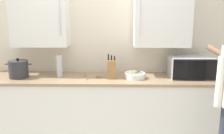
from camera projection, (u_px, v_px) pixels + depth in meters
The scene contains 8 objects.
back_wall_tiled at pixel (102, 38), 3.27m from camera, with size 4.03×0.44×2.59m.
counter_unit at pixel (101, 110), 3.17m from camera, with size 3.39×0.64×0.91m.
microwave_oven at pixel (189, 67), 3.06m from camera, with size 0.54×0.39×0.27m.
thermos_flask at pixel (59, 66), 3.07m from camera, with size 0.08×0.08×0.29m.
stock_pot at pixel (19, 69), 3.04m from camera, with size 0.34×0.25×0.26m.
fruit_bowl at pixel (135, 75), 3.03m from camera, with size 0.27×0.27×0.10m.
knife_block at pixel (111, 69), 3.03m from camera, with size 0.11×0.15×0.32m.
wooden_spoon at pixel (92, 77), 3.07m from camera, with size 0.22×0.24×0.02m.
Camera 1 is at (0.20, -2.09, 1.70)m, focal length 37.74 mm.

